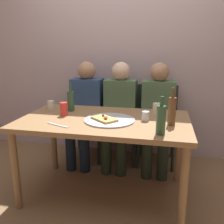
{
  "coord_description": "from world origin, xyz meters",
  "views": [
    {
      "loc": [
        0.49,
        -2.0,
        1.34
      ],
      "look_at": [
        0.06,
        0.05,
        0.78
      ],
      "focal_mm": 39.66,
      "sensor_mm": 36.0,
      "label": 1
    }
  ],
  "objects": [
    {
      "name": "water_bottle",
      "position": [
        0.48,
        -0.3,
        0.84
      ],
      "size": [
        0.07,
        0.07,
        0.27
      ],
      "color": "#2D5133",
      "rests_on": "dining_table"
    },
    {
      "name": "tumbler_near",
      "position": [
        -0.58,
        0.18,
        0.78
      ],
      "size": [
        0.07,
        0.07,
        0.09
      ],
      "primitive_type": "cylinder",
      "color": "beige",
      "rests_on": "dining_table"
    },
    {
      "name": "guest_in_sweater",
      "position": [
        -0.39,
        0.68,
        0.64
      ],
      "size": [
        0.36,
        0.56,
        1.17
      ],
      "rotation": [
        0.0,
        0.0,
        3.14
      ],
      "color": "navy",
      "rests_on": "ground_plane"
    },
    {
      "name": "pizza_slice_last",
      "position": [
        0.02,
        -0.08,
        0.75
      ],
      "size": [
        0.25,
        0.24,
        0.05
      ],
      "color": "tan",
      "rests_on": "pizza_tray"
    },
    {
      "name": "table_knife",
      "position": [
        -0.31,
        -0.27,
        0.73
      ],
      "size": [
        0.21,
        0.1,
        0.01
      ],
      "primitive_type": "cube",
      "rotation": [
        0.0,
        0.0,
        5.89
      ],
      "color": "#B7B7BC",
      "rests_on": "dining_table"
    },
    {
      "name": "pizza_tray",
      "position": [
        0.06,
        -0.05,
        0.74
      ],
      "size": [
        0.43,
        0.43,
        0.01
      ],
      "primitive_type": "cylinder",
      "color": "#ADADB2",
      "rests_on": "dining_table"
    },
    {
      "name": "wine_glass",
      "position": [
        0.35,
        0.01,
        0.77
      ],
      "size": [
        0.06,
        0.06,
        0.08
      ],
      "primitive_type": "cylinder",
      "color": "silver",
      "rests_on": "dining_table"
    },
    {
      "name": "soda_can",
      "position": [
        -0.38,
        0.02,
        0.79
      ],
      "size": [
        0.07,
        0.07,
        0.12
      ],
      "primitive_type": "cylinder",
      "color": "red",
      "rests_on": "dining_table"
    },
    {
      "name": "ground_plane",
      "position": [
        0.0,
        0.0,
        0.0
      ],
      "size": [
        8.0,
        8.0,
        0.0
      ],
      "primitive_type": "plane",
      "color": "brown"
    },
    {
      "name": "wine_bottle",
      "position": [
        0.56,
        -0.06,
        0.85
      ],
      "size": [
        0.06,
        0.06,
        0.3
      ],
      "color": "brown",
      "rests_on": "dining_table"
    },
    {
      "name": "chair_middle",
      "position": [
        0.01,
        0.83,
        0.51
      ],
      "size": [
        0.44,
        0.44,
        0.9
      ],
      "rotation": [
        0.0,
        0.0,
        3.14
      ],
      "color": "#2D3833",
      "rests_on": "ground_plane"
    },
    {
      "name": "guest_in_beanie",
      "position": [
        0.01,
        0.68,
        0.64
      ],
      "size": [
        0.36,
        0.56,
        1.17
      ],
      "rotation": [
        0.0,
        0.0,
        3.14
      ],
      "color": "#4C6B47",
      "rests_on": "ground_plane"
    },
    {
      "name": "beer_bottle",
      "position": [
        -0.38,
        0.19,
        0.83
      ],
      "size": [
        0.06,
        0.06,
        0.27
      ],
      "color": "#2D5133",
      "rests_on": "dining_table"
    },
    {
      "name": "tumbler_far",
      "position": [
        0.44,
        0.22,
        0.78
      ],
      "size": [
        0.08,
        0.08,
        0.11
      ],
      "primitive_type": "cylinder",
      "color": "beige",
      "rests_on": "dining_table"
    },
    {
      "name": "chair_right",
      "position": [
        0.44,
        0.83,
        0.51
      ],
      "size": [
        0.44,
        0.44,
        0.9
      ],
      "rotation": [
        0.0,
        0.0,
        3.14
      ],
      "color": "#2D3833",
      "rests_on": "ground_plane"
    },
    {
      "name": "chair_left",
      "position": [
        -0.39,
        0.83,
        0.51
      ],
      "size": [
        0.44,
        0.44,
        0.9
      ],
      "rotation": [
        0.0,
        0.0,
        3.14
      ],
      "color": "#2D3833",
      "rests_on": "ground_plane"
    },
    {
      "name": "guest_by_wall",
      "position": [
        0.44,
        0.68,
        0.64
      ],
      "size": [
        0.36,
        0.56,
        1.17
      ],
      "rotation": [
        0.0,
        0.0,
        3.14
      ],
      "color": "#4C6B47",
      "rests_on": "ground_plane"
    },
    {
      "name": "back_wall",
      "position": [
        0.0,
        1.06,
        1.3
      ],
      "size": [
        6.0,
        0.1,
        2.6
      ],
      "primitive_type": "cube",
      "color": "#B29EA3",
      "rests_on": "ground_plane"
    },
    {
      "name": "dining_table",
      "position": [
        0.0,
        0.0,
        0.65
      ],
      "size": [
        1.46,
        0.85,
        0.73
      ],
      "color": "olive",
      "rests_on": "ground_plane"
    }
  ]
}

